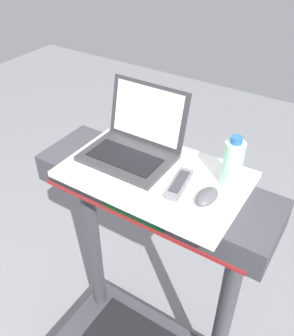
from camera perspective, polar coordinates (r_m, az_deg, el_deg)
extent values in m
cylinder|color=#38383D|center=(1.83, -8.33, -11.60)|extent=(0.07, 0.07, 0.90)
cylinder|color=#38383D|center=(1.62, 11.97, -21.23)|extent=(0.07, 0.07, 0.90)
cube|color=#38383D|center=(1.33, 1.17, -3.23)|extent=(0.90, 0.28, 0.11)
cube|color=#0C3F19|center=(1.24, -2.34, -6.82)|extent=(0.24, 0.01, 0.06)
cube|color=maroon|center=(1.27, -2.26, -8.27)|extent=(0.81, 0.00, 0.02)
cube|color=white|center=(1.29, 1.20, -1.02)|extent=(0.63, 0.40, 0.02)
cube|color=#2D2D30|center=(1.34, -3.06, 1.66)|extent=(0.32, 0.22, 0.02)
cube|color=black|center=(1.32, -3.50, 1.68)|extent=(0.26, 0.12, 0.00)
cube|color=#2D2D30|center=(1.37, 0.12, 8.50)|extent=(0.32, 0.06, 0.22)
cube|color=white|center=(1.37, 0.01, 8.46)|extent=(0.28, 0.05, 0.19)
ellipsoid|color=#4C4C51|center=(1.17, 9.30, -4.37)|extent=(0.07, 0.10, 0.03)
cylinder|color=#9EDBB2|center=(1.21, 13.14, 0.62)|extent=(0.07, 0.07, 0.16)
cylinder|color=#2659A5|center=(1.16, 13.75, 4.25)|extent=(0.04, 0.04, 0.02)
cube|color=slate|center=(1.22, 5.02, -2.48)|extent=(0.07, 0.16, 0.02)
cube|color=#333338|center=(1.21, 5.05, -2.06)|extent=(0.05, 0.12, 0.00)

